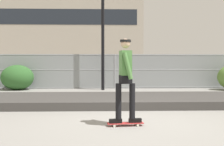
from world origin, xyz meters
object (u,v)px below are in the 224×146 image
object	(u,v)px
skater	(125,75)
parked_car_mid	(139,71)
street_lamp	(103,10)
shrub_center	(17,77)
parked_car_far	(220,71)
parked_car_near	(56,71)
skateboard	(125,123)

from	to	relation	value
skater	parked_car_mid	bearing A→B (deg)	81.26
street_lamp	parked_car_mid	world-z (taller)	street_lamp
shrub_center	skater	bearing A→B (deg)	-60.69
parked_car_far	shrub_center	distance (m)	12.61
skater	parked_car_near	distance (m)	12.60
parked_car_near	parked_car_mid	distance (m)	5.26
skateboard	parked_car_mid	size ratio (longest dim) A/B	0.18
street_lamp	parked_car_far	world-z (taller)	street_lamp
parked_car_near	parked_car_far	xyz separation A→B (m)	(10.61, 0.23, 0.00)
parked_car_near	parked_car_mid	bearing A→B (deg)	-1.21
skater	parked_car_near	xyz separation A→B (m)	(-3.41, 12.12, -0.30)
parked_car_near	parked_car_far	world-z (taller)	same
skateboard	skater	xyz separation A→B (m)	(-0.00, -0.00, 1.08)
skater	shrub_center	size ratio (longest dim) A/B	1.12
skater	parked_car_far	size ratio (longest dim) A/B	0.42
skateboard	parked_car_far	world-z (taller)	parked_car_far
skateboard	street_lamp	xyz separation A→B (m)	(-0.47, 8.45, 4.00)
skateboard	parked_car_far	size ratio (longest dim) A/B	0.18
parked_car_far	parked_car_mid	bearing A→B (deg)	-176.39
street_lamp	parked_car_mid	xyz separation A→B (m)	(2.31, 3.56, -3.22)
shrub_center	parked_car_far	bearing A→B (deg)	17.26
street_lamp	parked_car_mid	bearing A→B (deg)	57.00
parked_car_near	parked_car_far	distance (m)	10.62
skateboard	street_lamp	size ratio (longest dim) A/B	0.13
parked_car_near	parked_car_far	bearing A→B (deg)	1.23
street_lamp	parked_car_near	size ratio (longest dim) A/B	1.42
parked_car_near	parked_car_mid	xyz separation A→B (m)	(5.26, -0.11, 0.00)
street_lamp	parked_car_near	xyz separation A→B (m)	(-2.94, 3.67, -3.22)
shrub_center	street_lamp	bearing A→B (deg)	-2.07
street_lamp	shrub_center	world-z (taller)	street_lamp
street_lamp	parked_car_near	distance (m)	5.70
skateboard	parked_car_near	bearing A→B (deg)	105.70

